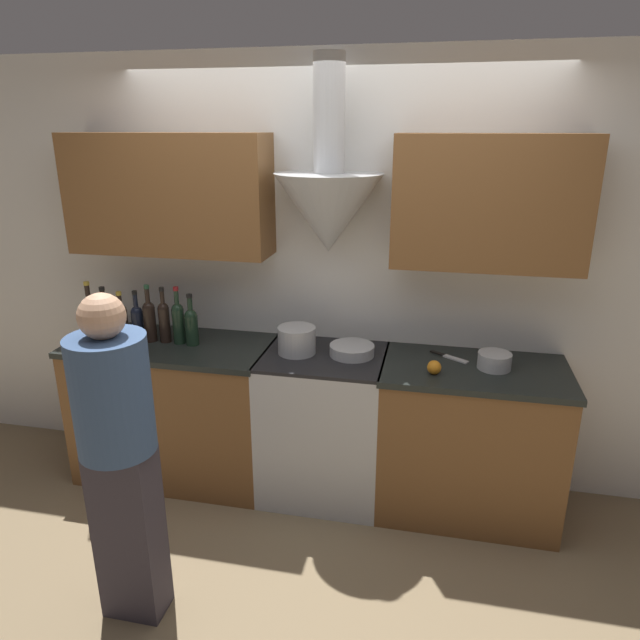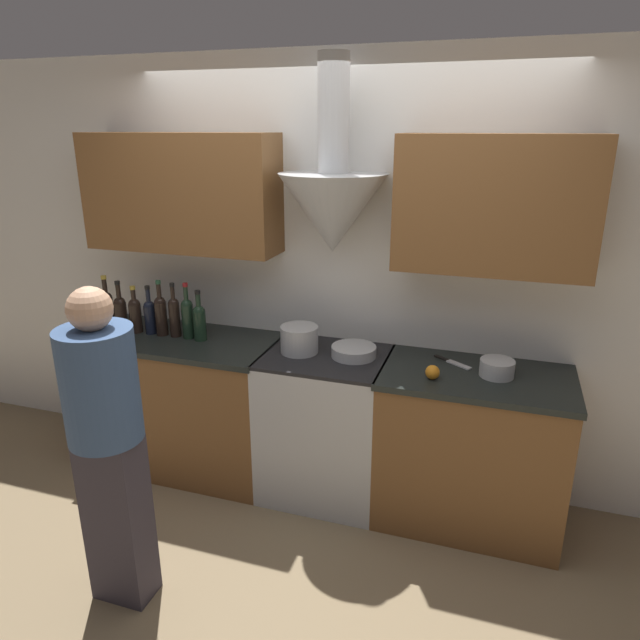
% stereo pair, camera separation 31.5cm
% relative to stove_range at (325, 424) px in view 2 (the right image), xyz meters
% --- Properties ---
extents(ground_plane, '(12.00, 12.00, 0.00)m').
position_rel_stove_range_xyz_m(ground_plane, '(0.00, -0.34, -0.46)').
color(ground_plane, '#847051').
extents(wall_back, '(8.40, 0.61, 2.60)m').
position_rel_stove_range_xyz_m(wall_back, '(-0.04, 0.27, 1.01)').
color(wall_back, white).
rests_on(wall_back, ground_plane).
extents(counter_left, '(1.25, 0.62, 0.92)m').
position_rel_stove_range_xyz_m(counter_left, '(-0.97, -0.00, -0.00)').
color(counter_left, brown).
rests_on(counter_left, ground_plane).
extents(counter_right, '(1.03, 0.62, 0.92)m').
position_rel_stove_range_xyz_m(counter_right, '(0.86, -0.00, -0.00)').
color(counter_right, brown).
rests_on(counter_right, ground_plane).
extents(stove_range, '(0.72, 0.60, 0.92)m').
position_rel_stove_range_xyz_m(stove_range, '(0.00, 0.00, 0.00)').
color(stove_range, '#B7BABC').
rests_on(stove_range, ground_plane).
extents(wine_bottle_0, '(0.08, 0.08, 0.36)m').
position_rel_stove_range_xyz_m(wine_bottle_0, '(-1.50, 0.01, 0.60)').
color(wine_bottle_0, black).
rests_on(wine_bottle_0, counter_left).
extents(wine_bottle_1, '(0.08, 0.08, 0.33)m').
position_rel_stove_range_xyz_m(wine_bottle_1, '(-1.40, 0.00, 0.58)').
color(wine_bottle_1, black).
rests_on(wine_bottle_1, counter_left).
extents(wine_bottle_2, '(0.08, 0.08, 0.31)m').
position_rel_stove_range_xyz_m(wine_bottle_2, '(-1.29, -0.00, 0.58)').
color(wine_bottle_2, black).
rests_on(wine_bottle_2, counter_left).
extents(wine_bottle_3, '(0.07, 0.07, 0.32)m').
position_rel_stove_range_xyz_m(wine_bottle_3, '(-1.18, 0.01, 0.58)').
color(wine_bottle_3, black).
rests_on(wine_bottle_3, counter_left).
extents(wine_bottle_4, '(0.07, 0.07, 0.36)m').
position_rel_stove_range_xyz_m(wine_bottle_4, '(-1.10, 0.01, 0.60)').
color(wine_bottle_4, black).
rests_on(wine_bottle_4, counter_left).
extents(wine_bottle_5, '(0.07, 0.07, 0.35)m').
position_rel_stove_range_xyz_m(wine_bottle_5, '(-1.00, 0.01, 0.60)').
color(wine_bottle_5, black).
rests_on(wine_bottle_5, counter_left).
extents(wine_bottle_6, '(0.07, 0.07, 0.36)m').
position_rel_stove_range_xyz_m(wine_bottle_6, '(-0.91, 0.01, 0.60)').
color(wine_bottle_6, black).
rests_on(wine_bottle_6, counter_left).
extents(wine_bottle_7, '(0.08, 0.08, 0.32)m').
position_rel_stove_range_xyz_m(wine_bottle_7, '(-0.82, 0.00, 0.58)').
color(wine_bottle_7, black).
rests_on(wine_bottle_7, counter_left).
extents(stock_pot, '(0.22, 0.22, 0.16)m').
position_rel_stove_range_xyz_m(stock_pot, '(-0.16, 0.00, 0.53)').
color(stock_pot, '#B7BABC').
rests_on(stock_pot, stove_range).
extents(mixing_bowl, '(0.26, 0.26, 0.06)m').
position_rel_stove_range_xyz_m(mixing_bowl, '(0.16, 0.03, 0.48)').
color(mixing_bowl, '#B7BABC').
rests_on(mixing_bowl, stove_range).
extents(orange_fruit, '(0.08, 0.08, 0.08)m').
position_rel_stove_range_xyz_m(orange_fruit, '(0.64, -0.14, 0.49)').
color(orange_fruit, orange).
rests_on(orange_fruit, counter_right).
extents(saucepan, '(0.18, 0.18, 0.09)m').
position_rel_stove_range_xyz_m(saucepan, '(0.96, 0.01, 0.50)').
color(saucepan, '#B7BABC').
rests_on(saucepan, counter_right).
extents(chefs_knife, '(0.22, 0.16, 0.01)m').
position_rel_stove_range_xyz_m(chefs_knife, '(0.72, 0.11, 0.46)').
color(chefs_knife, silver).
rests_on(chefs_knife, counter_right).
extents(person_foreground_left, '(0.33, 0.33, 1.56)m').
position_rel_stove_range_xyz_m(person_foreground_left, '(-0.67, -1.11, 0.40)').
color(person_foreground_left, '#38333D').
rests_on(person_foreground_left, ground_plane).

